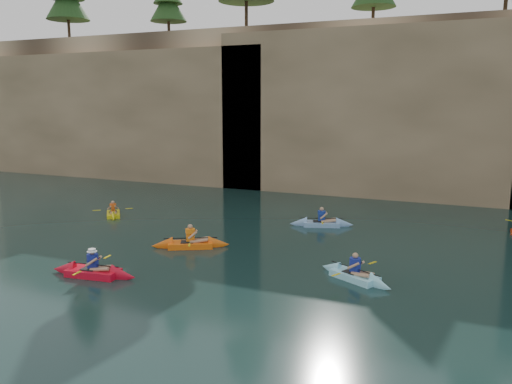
% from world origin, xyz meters
% --- Properties ---
extents(ground, '(160.00, 160.00, 0.00)m').
position_xyz_m(ground, '(0.00, 0.00, 0.00)').
color(ground, black).
rests_on(ground, ground).
extents(cliff, '(70.00, 16.00, 12.00)m').
position_xyz_m(cliff, '(0.00, 30.00, 6.00)').
color(cliff, tan).
rests_on(cliff, ground).
extents(cliff_slab_west, '(26.00, 2.40, 10.56)m').
position_xyz_m(cliff_slab_west, '(-20.00, 22.60, 5.28)').
color(cliff_slab_west, '#A18461').
rests_on(cliff_slab_west, ground).
extents(cliff_slab_center, '(24.00, 2.40, 11.40)m').
position_xyz_m(cliff_slab_center, '(2.00, 22.60, 5.70)').
color(cliff_slab_center, '#A18461').
rests_on(cliff_slab_center, ground).
extents(sea_cave_west, '(4.50, 1.00, 4.00)m').
position_xyz_m(sea_cave_west, '(-18.00, 21.95, 2.00)').
color(sea_cave_west, black).
rests_on(sea_cave_west, ground).
extents(sea_cave_center, '(3.50, 1.00, 3.20)m').
position_xyz_m(sea_cave_center, '(-4.00, 21.95, 1.60)').
color(sea_cave_center, black).
rests_on(sea_cave_center, ground).
extents(main_kayaker, '(3.52, 2.33, 1.28)m').
position_xyz_m(main_kayaker, '(-6.00, 2.67, 0.17)').
color(main_kayaker, red).
rests_on(main_kayaker, ground).
extents(kayaker_orange, '(3.40, 2.30, 1.30)m').
position_xyz_m(kayaker_orange, '(-4.54, 7.23, 0.16)').
color(kayaker_orange, '#FF6510').
rests_on(kayaker_orange, ground).
extents(kayaker_ltblue_near, '(3.14, 2.20, 1.25)m').
position_xyz_m(kayaker_ltblue_near, '(2.95, 6.04, 0.15)').
color(kayaker_ltblue_near, '#97E8FD').
rests_on(kayaker_ltblue_near, ground).
extents(kayaker_yellow, '(2.18, 2.48, 1.09)m').
position_xyz_m(kayaker_yellow, '(-11.61, 10.86, 0.14)').
color(kayaker_yellow, yellow).
rests_on(kayaker_yellow, ground).
extents(kayaker_ltblue_mid, '(3.33, 2.35, 1.24)m').
position_xyz_m(kayaker_ltblue_mid, '(-0.24, 13.15, 0.15)').
color(kayaker_ltblue_mid, '#80A8D7').
rests_on(kayaker_ltblue_mid, ground).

